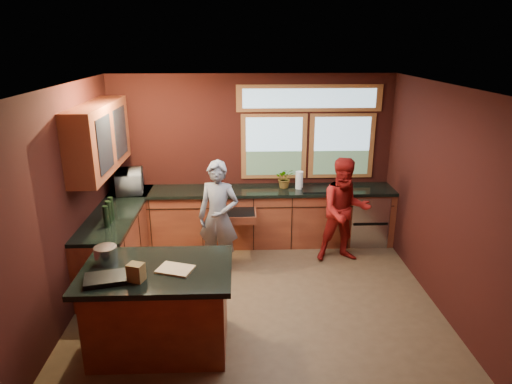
{
  "coord_description": "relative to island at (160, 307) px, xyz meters",
  "views": [
    {
      "loc": [
        -0.21,
        -5.2,
        3.18
      ],
      "look_at": [
        0.0,
        0.4,
        1.31
      ],
      "focal_mm": 32.0,
      "sensor_mm": 36.0,
      "label": 1
    }
  ],
  "objects": [
    {
      "name": "person_red",
      "position": [
        2.41,
        1.98,
        0.32
      ],
      "size": [
        0.81,
        0.65,
        1.59
      ],
      "primitive_type": "imported",
      "rotation": [
        0.0,
        0.0,
        0.06
      ],
      "color": "maroon",
      "rests_on": "floor"
    },
    {
      "name": "black_tray",
      "position": [
        -0.45,
        -0.25,
        0.49
      ],
      "size": [
        0.45,
        0.37,
        0.05
      ],
      "primitive_type": "cube",
      "rotation": [
        0.0,
        0.0,
        0.23
      ],
      "color": "black",
      "rests_on": "island"
    },
    {
      "name": "person_grey",
      "position": [
        0.57,
        1.74,
        0.33
      ],
      "size": [
        0.68,
        0.55,
        1.63
      ],
      "primitive_type": "imported",
      "rotation": [
        0.0,
        0.0,
        -0.3
      ],
      "color": "slate",
      "rests_on": "floor"
    },
    {
      "name": "island",
      "position": [
        0.0,
        0.0,
        0.0
      ],
      "size": [
        1.55,
        1.05,
        0.95
      ],
      "color": "#5D2416",
      "rests_on": "floor"
    },
    {
      "name": "paper_bag",
      "position": [
        -0.15,
        -0.25,
        0.56
      ],
      "size": [
        0.18,
        0.16,
        0.18
      ],
      "primitive_type": "cube",
      "rotation": [
        0.0,
        0.0,
        -0.34
      ],
      "color": "brown",
      "rests_on": "island"
    },
    {
      "name": "cutting_board",
      "position": [
        0.2,
        -0.05,
        0.48
      ],
      "size": [
        0.41,
        0.35,
        0.02
      ],
      "primitive_type": "cube",
      "rotation": [
        0.0,
        0.0,
        -0.33
      ],
      "color": "tan",
      "rests_on": "island"
    },
    {
      "name": "room_shell",
      "position": [
        0.48,
        1.27,
        1.32
      ],
      "size": [
        4.52,
        4.02,
        2.71
      ],
      "color": "black",
      "rests_on": "ground"
    },
    {
      "name": "back_counter",
      "position": [
        1.28,
        2.64,
        -0.01
      ],
      "size": [
        4.5,
        0.64,
        0.93
      ],
      "color": "#5D2416",
      "rests_on": "floor"
    },
    {
      "name": "stock_pot",
      "position": [
        -0.55,
        0.15,
        0.56
      ],
      "size": [
        0.24,
        0.24,
        0.18
      ],
      "primitive_type": "cylinder",
      "color": "#B3B3B8",
      "rests_on": "island"
    },
    {
      "name": "microwave",
      "position": [
        -0.84,
        2.6,
        0.62
      ],
      "size": [
        0.5,
        0.66,
        0.33
      ],
      "primitive_type": "imported",
      "rotation": [
        0.0,
        0.0,
        1.75
      ],
      "color": "#999999",
      "rests_on": "left_counter"
    },
    {
      "name": "floor",
      "position": [
        1.08,
        0.95,
        -0.48
      ],
      "size": [
        4.5,
        4.5,
        0.0
      ],
      "primitive_type": "plane",
      "color": "brown",
      "rests_on": "ground"
    },
    {
      "name": "left_counter",
      "position": [
        -0.87,
        1.8,
        -0.01
      ],
      "size": [
        0.64,
        2.3,
        0.93
      ],
      "color": "#5D2416",
      "rests_on": "floor"
    },
    {
      "name": "potted_plant",
      "position": [
        1.59,
        2.7,
        0.61
      ],
      "size": [
        0.29,
        0.25,
        0.32
      ],
      "primitive_type": "imported",
      "color": "#999999",
      "rests_on": "back_counter"
    },
    {
      "name": "paper_towel",
      "position": [
        1.82,
        2.65,
        0.59
      ],
      "size": [
        0.12,
        0.12,
        0.28
      ],
      "primitive_type": "cylinder",
      "color": "white",
      "rests_on": "back_counter"
    }
  ]
}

